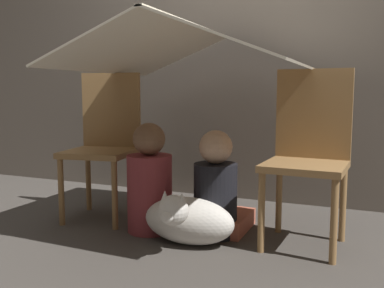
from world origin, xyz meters
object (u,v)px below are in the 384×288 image
(dog, at_px, (187,219))
(chair_left, at_px, (105,139))
(person_front, at_px, (150,184))
(chair_right, at_px, (308,149))
(person_second, at_px, (215,189))

(dog, bearing_deg, chair_left, 157.35)
(person_front, bearing_deg, chair_left, 158.16)
(chair_left, relative_size, person_front, 1.47)
(chair_left, xyz_separation_m, dog, (0.73, -0.30, -0.38))
(chair_right, xyz_separation_m, person_second, (-0.50, -0.10, -0.24))
(person_front, height_order, person_second, person_front)
(chair_right, distance_m, person_front, 0.93)
(person_second, bearing_deg, chair_right, 11.39)
(chair_right, relative_size, person_second, 1.56)
(chair_left, distance_m, dog, 0.87)
(person_front, bearing_deg, dog, -23.77)
(person_front, xyz_separation_m, dog, (0.30, -0.13, -0.15))
(chair_left, relative_size, dog, 1.85)
(person_front, relative_size, dog, 1.25)
(chair_left, distance_m, person_front, 0.52)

